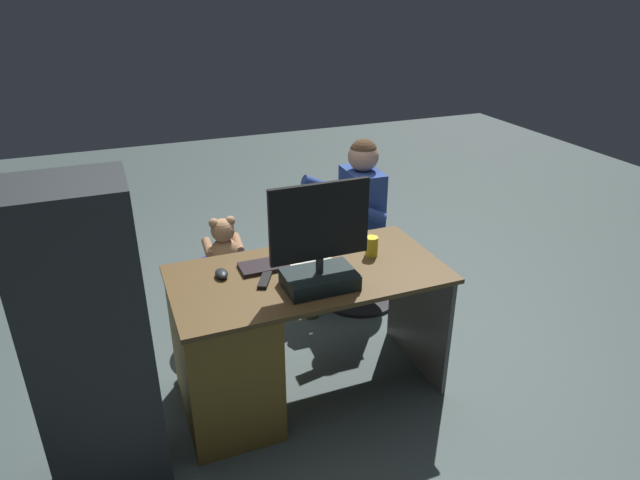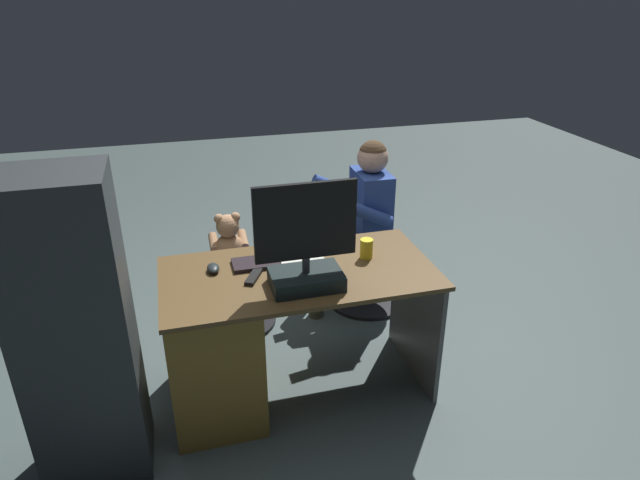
{
  "view_description": "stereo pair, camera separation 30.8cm",
  "coord_description": "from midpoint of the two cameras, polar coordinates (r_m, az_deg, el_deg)",
  "views": [
    {
      "loc": [
        0.82,
        2.54,
        2.01
      ],
      "look_at": [
        -0.21,
        -0.06,
        0.69
      ],
      "focal_mm": 31.21,
      "sensor_mm": 36.0,
      "label": 1
    },
    {
      "loc": [
        0.53,
        2.64,
        2.01
      ],
      "look_at": [
        -0.21,
        -0.06,
        0.69
      ],
      "focal_mm": 31.21,
      "sensor_mm": 36.0,
      "label": 2
    }
  ],
  "objects": [
    {
      "name": "ground_plane",
      "position": [
        3.35,
        -5.7,
        -11.76
      ],
      "size": [
        10.0,
        10.0,
        0.0
      ],
      "primitive_type": "plane",
      "color": "#435251"
    },
    {
      "name": "keyboard",
      "position": [
        2.78,
        -7.13,
        -2.44
      ],
      "size": [
        0.42,
        0.14,
        0.02
      ],
      "primitive_type": "cube",
      "color": "black",
      "rests_on": "desk"
    },
    {
      "name": "office_chair_teddy",
      "position": [
        3.51,
        -11.94,
        -5.42
      ],
      "size": [
        0.53,
        0.53,
        0.43
      ],
      "color": "black",
      "rests_on": "ground_plane"
    },
    {
      "name": "tv_remote",
      "position": [
        2.64,
        -9.02,
        -4.17
      ],
      "size": [
        0.11,
        0.15,
        0.02
      ],
      "primitive_type": "cube",
      "rotation": [
        0.0,
        0.0,
        -0.48
      ],
      "color": "black",
      "rests_on": "desk"
    },
    {
      "name": "cup",
      "position": [
        2.84,
        2.24,
        -0.72
      ],
      "size": [
        0.07,
        0.07,
        0.1
      ],
      "primitive_type": "cylinder",
      "color": "yellow",
      "rests_on": "desk"
    },
    {
      "name": "visitor_chair",
      "position": [
        3.76,
        1.74,
        -2.71
      ],
      "size": [
        0.54,
        0.54,
        0.43
      ],
      "color": "black",
      "rests_on": "ground_plane"
    },
    {
      "name": "person",
      "position": [
        3.55,
        0.55,
        2.88
      ],
      "size": [
        0.55,
        0.49,
        1.12
      ],
      "color": "#2E4997",
      "rests_on": "ground_plane"
    },
    {
      "name": "notebook_binder",
      "position": [
        2.72,
        -3.79,
        -2.94
      ],
      "size": [
        0.22,
        0.3,
        0.02
      ],
      "primitive_type": "cube",
      "rotation": [
        0.0,
        0.0,
        0.01
      ],
      "color": "beige",
      "rests_on": "desk"
    },
    {
      "name": "teddy_bear",
      "position": [
        3.37,
        -12.47,
        -0.56
      ],
      "size": [
        0.23,
        0.23,
        0.33
      ],
      "color": "tan",
      "rests_on": "office_chair_teddy"
    },
    {
      "name": "computer_mouse",
      "position": [
        2.72,
        -13.29,
        -3.46
      ],
      "size": [
        0.06,
        0.1,
        0.04
      ],
      "primitive_type": "ellipsoid",
      "color": "#202627",
      "rests_on": "desk"
    },
    {
      "name": "desk",
      "position": [
        2.82,
        -11.12,
        -10.58
      ],
      "size": [
        1.33,
        0.68,
        0.72
      ],
      "color": "brown",
      "rests_on": "ground_plane"
    },
    {
      "name": "equipment_rack",
      "position": [
        2.44,
        -25.71,
        -10.23
      ],
      "size": [
        0.44,
        0.36,
        1.38
      ],
      "primitive_type": "cube",
      "color": "#2B2F32",
      "rests_on": "ground_plane"
    },
    {
      "name": "monitor",
      "position": [
        2.5,
        -3.62,
        -1.5
      ],
      "size": [
        0.46,
        0.22,
        0.51
      ],
      "color": "black",
      "rests_on": "desk"
    }
  ]
}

